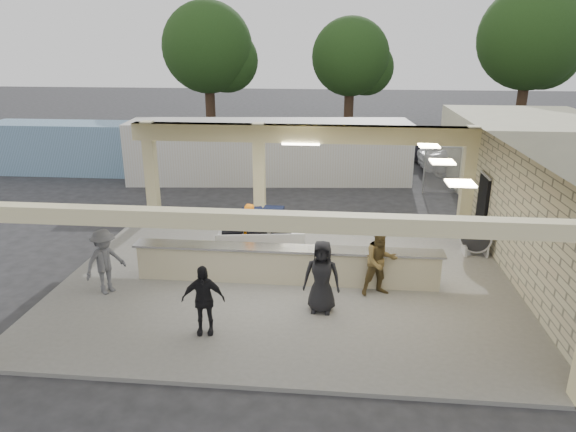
# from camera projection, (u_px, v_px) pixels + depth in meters

# --- Properties ---
(ground) EXTENTS (120.00, 120.00, 0.00)m
(ground) POSITION_uv_depth(u_px,v_px,m) (288.00, 276.00, 14.33)
(ground) COLOR #252527
(ground) RESTS_ON ground
(pavilion) EXTENTS (12.01, 10.00, 3.55)m
(pavilion) POSITION_uv_depth(u_px,v_px,m) (298.00, 223.00, 14.50)
(pavilion) COLOR slate
(pavilion) RESTS_ON ground
(baggage_counter) EXTENTS (8.20, 0.58, 0.98)m
(baggage_counter) POSITION_uv_depth(u_px,v_px,m) (286.00, 265.00, 13.67)
(baggage_counter) COLOR #BEB28E
(baggage_counter) RESTS_ON pavilion
(luggage_cart) EXTENTS (2.74, 1.93, 1.48)m
(luggage_cart) POSITION_uv_depth(u_px,v_px,m) (259.00, 230.00, 15.26)
(luggage_cart) COLOR silver
(luggage_cart) RESTS_ON pavilion
(drum_fan) EXTENTS (0.99, 0.67, 1.05)m
(drum_fan) POSITION_uv_depth(u_px,v_px,m) (476.00, 237.00, 15.39)
(drum_fan) COLOR silver
(drum_fan) RESTS_ON pavilion
(baggage_handler) EXTENTS (0.64, 0.71, 1.72)m
(baggage_handler) POSITION_uv_depth(u_px,v_px,m) (249.00, 232.00, 14.96)
(baggage_handler) COLOR orange
(baggage_handler) RESTS_ON pavilion
(passenger_a) EXTENTS (0.97, 0.65, 1.83)m
(passenger_a) POSITION_uv_depth(u_px,v_px,m) (380.00, 261.00, 12.83)
(passenger_a) COLOR brown
(passenger_a) RESTS_ON pavilion
(passenger_b) EXTENTS (0.98, 0.47, 1.60)m
(passenger_b) POSITION_uv_depth(u_px,v_px,m) (203.00, 300.00, 11.14)
(passenger_b) COLOR black
(passenger_b) RESTS_ON pavilion
(passenger_c) EXTENTS (0.94, 1.13, 1.71)m
(passenger_c) POSITION_uv_depth(u_px,v_px,m) (105.00, 262.00, 12.95)
(passenger_c) COLOR #525358
(passenger_c) RESTS_ON pavilion
(passenger_d) EXTENTS (0.89, 0.41, 1.78)m
(passenger_d) POSITION_uv_depth(u_px,v_px,m) (322.00, 277.00, 12.04)
(passenger_d) COLOR black
(passenger_d) RESTS_ON pavilion
(car_white_a) EXTENTS (5.35, 2.88, 1.47)m
(car_white_a) POSITION_uv_depth(u_px,v_px,m) (473.00, 158.00, 25.49)
(car_white_a) COLOR white
(car_white_a) RESTS_ON ground
(car_white_b) EXTENTS (4.75, 2.05, 1.47)m
(car_white_b) POSITION_uv_depth(u_px,v_px,m) (558.00, 158.00, 25.57)
(car_white_b) COLOR white
(car_white_b) RESTS_ON ground
(car_dark) EXTENTS (4.42, 3.54, 1.42)m
(car_dark) POSITION_uv_depth(u_px,v_px,m) (407.00, 148.00, 28.15)
(car_dark) COLOR black
(car_dark) RESTS_ON ground
(container_white) EXTENTS (13.06, 3.72, 2.79)m
(container_white) POSITION_uv_depth(u_px,v_px,m) (269.00, 151.00, 23.81)
(container_white) COLOR silver
(container_white) RESTS_ON ground
(container_blue) EXTENTS (9.49, 2.37, 2.46)m
(container_blue) POSITION_uv_depth(u_px,v_px,m) (86.00, 148.00, 25.40)
(container_blue) COLOR #80A6CD
(container_blue) RESTS_ON ground
(fence) EXTENTS (12.06, 0.06, 2.03)m
(fence) POSITION_uv_depth(u_px,v_px,m) (570.00, 172.00, 21.46)
(fence) COLOR gray
(fence) RESTS_ON ground
(tree_left) EXTENTS (6.60, 6.30, 9.00)m
(tree_left) POSITION_uv_depth(u_px,v_px,m) (213.00, 51.00, 36.00)
(tree_left) COLOR #382619
(tree_left) RESTS_ON ground
(tree_mid) EXTENTS (6.00, 5.60, 8.00)m
(tree_mid) POSITION_uv_depth(u_px,v_px,m) (355.00, 60.00, 37.16)
(tree_mid) COLOR #382619
(tree_mid) RESTS_ON ground
(tree_right) EXTENTS (7.20, 7.00, 10.00)m
(tree_right) POSITION_uv_depth(u_px,v_px,m) (534.00, 42.00, 34.71)
(tree_right) COLOR #382619
(tree_right) RESTS_ON ground
(adjacent_building) EXTENTS (6.00, 8.00, 3.20)m
(adjacent_building) POSITION_uv_depth(u_px,v_px,m) (527.00, 153.00, 22.36)
(adjacent_building) COLOR beige
(adjacent_building) RESTS_ON ground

